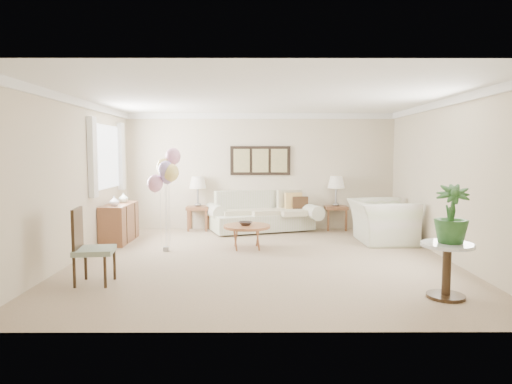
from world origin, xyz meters
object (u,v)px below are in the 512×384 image
sofa (262,215)px  armchair (382,221)px  balloon_cluster (166,171)px  coffee_table (247,227)px  accent_chair (89,245)px

sofa → armchair: size_ratio=2.13×
sofa → balloon_cluster: size_ratio=1.47×
sofa → balloon_cluster: 2.92m
coffee_table → armchair: size_ratio=0.67×
coffee_table → accent_chair: size_ratio=0.84×
sofa → armchair: 2.63m
accent_chair → sofa: bearing=59.9°
armchair → balloon_cluster: bearing=99.8°
sofa → accent_chair: 4.71m
coffee_table → balloon_cluster: bearing=-170.2°
sofa → balloon_cluster: bearing=-128.8°
armchair → balloon_cluster: (-3.99, -0.83, 1.01)m
coffee_table → sofa: bearing=80.6°
accent_chair → armchair: bearing=30.9°
accent_chair → balloon_cluster: balloon_cluster is taller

